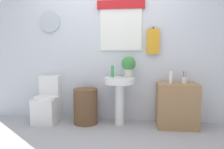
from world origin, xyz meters
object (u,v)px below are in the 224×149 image
at_px(potted_plant, 129,65).
at_px(toothbrush_cup, 184,80).
at_px(laundry_hamper, 86,106).
at_px(pedestal_sink, 120,90).
at_px(wooden_cabinet, 177,105).
at_px(toilet, 48,104).
at_px(lotion_bottle, 171,77).
at_px(soap_bottle, 112,71).

xyz_separation_m(potted_plant, toothbrush_cup, (0.87, -0.04, -0.22)).
bearing_deg(laundry_hamper, pedestal_sink, 0.00).
distance_m(laundry_hamper, potted_plant, 0.97).
xyz_separation_m(pedestal_sink, toothbrush_cup, (1.01, 0.02, 0.17)).
relative_size(pedestal_sink, toothbrush_cup, 4.16).
distance_m(pedestal_sink, toothbrush_cup, 1.02).
xyz_separation_m(wooden_cabinet, toothbrush_cup, (0.11, 0.02, 0.40)).
bearing_deg(pedestal_sink, wooden_cabinet, 0.00).
bearing_deg(toilet, pedestal_sink, -1.61).
height_order(laundry_hamper, pedestal_sink, pedestal_sink).
relative_size(pedestal_sink, potted_plant, 2.33).
bearing_deg(lotion_bottle, wooden_cabinet, 20.43).
bearing_deg(soap_bottle, potted_plant, 2.20).
relative_size(potted_plant, lotion_bottle, 1.77).
height_order(pedestal_sink, toothbrush_cup, toothbrush_cup).
distance_m(potted_plant, lotion_bottle, 0.68).
relative_size(soap_bottle, potted_plant, 0.55).
height_order(toilet, lotion_bottle, lotion_bottle).
height_order(toilet, laundry_hamper, toilet).
relative_size(pedestal_sink, soap_bottle, 4.21).
bearing_deg(lotion_bottle, toilet, 177.88).
height_order(pedestal_sink, potted_plant, potted_plant).
relative_size(toilet, laundry_hamper, 1.37).
relative_size(toilet, toothbrush_cup, 4.25).
bearing_deg(potted_plant, toothbrush_cup, -2.65).
xyz_separation_m(toilet, pedestal_sink, (1.22, -0.03, 0.27)).
bearing_deg(potted_plant, pedestal_sink, -156.80).
bearing_deg(soap_bottle, toothbrush_cup, -1.53).
relative_size(lotion_bottle, toothbrush_cup, 1.01).
bearing_deg(soap_bottle, pedestal_sink, -22.62).
xyz_separation_m(laundry_hamper, toothbrush_cup, (1.56, 0.02, 0.46)).
bearing_deg(laundry_hamper, soap_bottle, 6.52).
xyz_separation_m(potted_plant, lotion_bottle, (0.65, -0.10, -0.18)).
height_order(pedestal_sink, soap_bottle, soap_bottle).
bearing_deg(toothbrush_cup, lotion_bottle, -164.39).
bearing_deg(laundry_hamper, toothbrush_cup, 0.73).
height_order(laundry_hamper, potted_plant, potted_plant).
xyz_separation_m(laundry_hamper, soap_bottle, (0.44, 0.05, 0.57)).
relative_size(toilet, lotion_bottle, 4.20).
relative_size(potted_plant, toothbrush_cup, 1.79).
height_order(lotion_bottle, toothbrush_cup, lotion_bottle).
height_order(potted_plant, toothbrush_cup, potted_plant).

